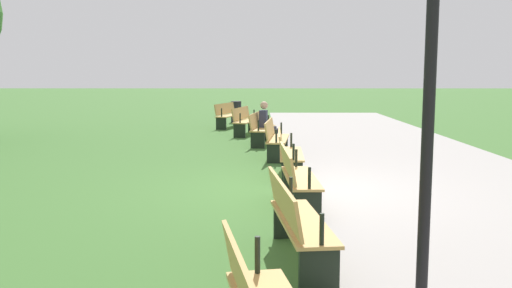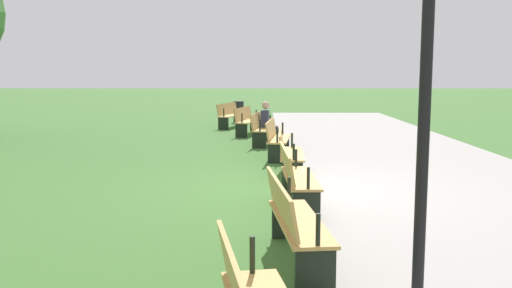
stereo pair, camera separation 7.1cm
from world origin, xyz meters
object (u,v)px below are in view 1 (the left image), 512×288
(bench_2, at_px, (261,127))
(bench_5, at_px, (296,176))
(bench_0, at_px, (228,115))
(bench_6, at_px, (296,219))
(trash_bin, at_px, (236,112))
(bench_3, at_px, (275,138))
(bench_4, at_px, (288,152))
(person_seated, at_px, (267,121))
(bench_1, at_px, (245,120))

(bench_2, xyz_separation_m, bench_5, (7.29, 0.51, 0.00))
(bench_0, xyz_separation_m, bench_6, (14.46, 1.52, 0.00))
(bench_2, bearing_deg, bench_0, -156.00)
(bench_2, bearing_deg, trash_bin, -161.90)
(bench_2, relative_size, trash_bin, 2.22)
(bench_0, bearing_deg, bench_5, 26.03)
(bench_3, height_order, bench_4, same)
(bench_4, bearing_deg, trash_bin, -170.78)
(bench_0, distance_m, trash_bin, 2.12)
(bench_0, distance_m, bench_2, 4.88)
(bench_2, height_order, bench_6, same)
(bench_6, bearing_deg, bench_5, 169.99)
(bench_0, bearing_deg, bench_6, 24.03)
(bench_0, relative_size, bench_4, 1.02)
(bench_2, xyz_separation_m, bench_6, (9.73, 0.34, 0.00))
(bench_6, bearing_deg, person_seated, 174.96)
(bench_5, bearing_deg, bench_4, 178.00)
(bench_1, xyz_separation_m, trash_bin, (-4.45, -0.46, -0.05))
(bench_0, relative_size, bench_6, 1.01)
(bench_3, xyz_separation_m, trash_bin, (-9.26, -1.31, -0.05))
(bench_0, relative_size, bench_1, 1.00)
(bench_3, bearing_deg, bench_2, -166.00)
(bench_0, height_order, bench_3, same)
(person_seated, bearing_deg, bench_0, -153.58)
(bench_4, bearing_deg, bench_1, -170.01)
(bench_0, height_order, person_seated, person_seated)
(bench_0, xyz_separation_m, bench_2, (4.73, 1.18, 0.00))
(bench_2, xyz_separation_m, person_seated, (-0.15, 0.17, 0.16))
(bench_1, relative_size, bench_6, 1.01)
(bench_0, bearing_deg, trash_bin, -167.60)
(bench_5, bearing_deg, bench_1, -176.01)
(bench_0, relative_size, person_seated, 1.58)
(trash_bin, bearing_deg, bench_4, 7.21)
(bench_1, distance_m, bench_4, 7.31)
(trash_bin, bearing_deg, bench_1, 5.95)
(bench_4, height_order, bench_6, same)
(bench_1, height_order, person_seated, person_seated)
(bench_0, relative_size, trash_bin, 2.22)
(bench_0, distance_m, bench_1, 2.44)
(bench_4, distance_m, bench_6, 4.88)
(bench_3, bearing_deg, bench_4, 10.01)
(bench_4, height_order, person_seated, person_seated)
(bench_2, height_order, bench_5, same)
(bench_0, distance_m, person_seated, 4.78)
(bench_0, distance_m, bench_3, 7.31)
(bench_2, relative_size, bench_4, 1.02)
(person_seated, bearing_deg, trash_bin, -160.29)
(bench_3, bearing_deg, bench_6, 6.01)
(bench_2, bearing_deg, bench_1, -158.00)
(bench_2, distance_m, bench_5, 7.31)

